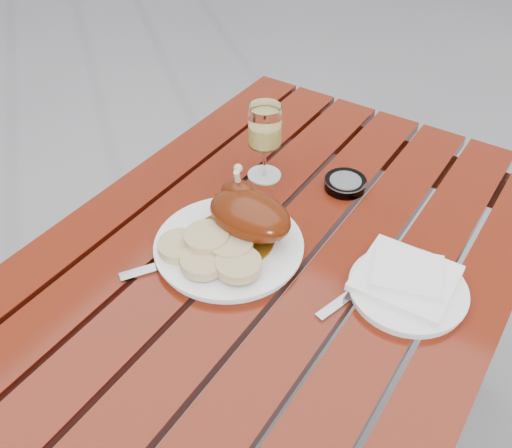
{
  "coord_description": "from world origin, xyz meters",
  "views": [
    {
      "loc": [
        0.38,
        -0.63,
        1.48
      ],
      "look_at": [
        -0.06,
        0.04,
        0.78
      ],
      "focal_mm": 40.0,
      "sensor_mm": 36.0,
      "label": 1
    }
  ],
  "objects": [
    {
      "name": "table",
      "position": [
        0.0,
        0.0,
        0.38
      ],
      "size": [
        0.8,
        1.2,
        0.75
      ],
      "primitive_type": "cube",
      "color": "maroon",
      "rests_on": "ground"
    },
    {
      "name": "dinner_plate",
      "position": [
        -0.08,
        -0.02,
        0.76
      ],
      "size": [
        0.36,
        0.36,
        0.02
      ],
      "primitive_type": "cylinder",
      "rotation": [
        0.0,
        0.0,
        0.37
      ],
      "color": "white",
      "rests_on": "table"
    },
    {
      "name": "roast_duck",
      "position": [
        -0.06,
        0.02,
        0.81
      ],
      "size": [
        0.18,
        0.16,
        0.12
      ],
      "color": "#553109",
      "rests_on": "dinner_plate"
    },
    {
      "name": "bread_dumplings",
      "position": [
        -0.08,
        -0.07,
        0.78
      ],
      "size": [
        0.2,
        0.14,
        0.03
      ],
      "color": "tan",
      "rests_on": "dinner_plate"
    },
    {
      "name": "wine_glass",
      "position": [
        -0.15,
        0.21,
        0.83
      ],
      "size": [
        0.09,
        0.09,
        0.17
      ],
      "primitive_type": "cylinder",
      "rotation": [
        0.0,
        0.0,
        0.24
      ],
      "color": "#FAE371",
      "rests_on": "table"
    },
    {
      "name": "side_plate",
      "position": [
        0.24,
        0.06,
        0.76
      ],
      "size": [
        0.26,
        0.26,
        0.02
      ],
      "primitive_type": "cylinder",
      "rotation": [
        0.0,
        0.0,
        0.38
      ],
      "color": "white",
      "rests_on": "table"
    },
    {
      "name": "napkin",
      "position": [
        0.23,
        0.07,
        0.77
      ],
      "size": [
        0.16,
        0.15,
        0.01
      ],
      "primitive_type": "cube",
      "rotation": [
        0.0,
        0.0,
        0.03
      ],
      "color": "white",
      "rests_on": "side_plate"
    },
    {
      "name": "ashtray",
      "position": [
        0.02,
        0.27,
        0.76
      ],
      "size": [
        0.11,
        0.11,
        0.02
      ],
      "primitive_type": "cylinder",
      "rotation": [
        0.0,
        0.0,
        0.38
      ],
      "color": "#B2B7BC",
      "rests_on": "table"
    },
    {
      "name": "fork",
      "position": [
        -0.15,
        -0.12,
        0.75
      ],
      "size": [
        0.11,
        0.15,
        0.01
      ],
      "primitive_type": "cube",
      "rotation": [
        0.0,
        0.0,
        -0.58
      ],
      "color": "gray",
      "rests_on": "table"
    },
    {
      "name": "knife",
      "position": [
        0.17,
        0.01,
        0.75
      ],
      "size": [
        0.07,
        0.18,
        0.01
      ],
      "primitive_type": "cube",
      "rotation": [
        0.0,
        0.0,
        -0.28
      ],
      "color": "gray",
      "rests_on": "table"
    }
  ]
}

